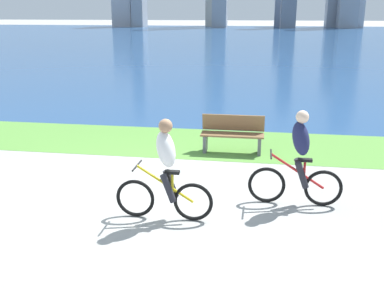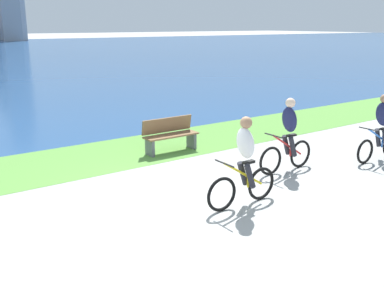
{
  "view_description": "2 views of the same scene",
  "coord_description": "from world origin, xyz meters",
  "px_view_note": "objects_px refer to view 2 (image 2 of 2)",
  "views": [
    {
      "loc": [
        2.33,
        -7.89,
        3.31
      ],
      "look_at": [
        1.02,
        0.3,
        0.85
      ],
      "focal_mm": 42.41,
      "sensor_mm": 36.0,
      "label": 1
    },
    {
      "loc": [
        -4.4,
        -7.01,
        3.3
      ],
      "look_at": [
        0.66,
        0.22,
        0.89
      ],
      "focal_mm": 41.48,
      "sensor_mm": 36.0,
      "label": 2
    }
  ],
  "objects_px": {
    "bench_near_path": "(170,135)",
    "cyclist_lead": "(244,162)",
    "cyclist_trailing": "(288,135)",
    "cyclist_distant_rear": "(381,127)"
  },
  "relations": [
    {
      "from": "bench_near_path",
      "to": "cyclist_lead",
      "type": "bearing_deg",
      "value": -101.81
    },
    {
      "from": "cyclist_trailing",
      "to": "bench_near_path",
      "type": "relative_size",
      "value": 1.13
    },
    {
      "from": "cyclist_trailing",
      "to": "bench_near_path",
      "type": "bearing_deg",
      "value": 114.81
    },
    {
      "from": "cyclist_lead",
      "to": "cyclist_distant_rear",
      "type": "xyz_separation_m",
      "value": [
        4.67,
        0.22,
        -0.01
      ]
    },
    {
      "from": "cyclist_lead",
      "to": "cyclist_trailing",
      "type": "relative_size",
      "value": 0.99
    },
    {
      "from": "cyclist_distant_rear",
      "to": "bench_near_path",
      "type": "relative_size",
      "value": 1.12
    },
    {
      "from": "cyclist_lead",
      "to": "bench_near_path",
      "type": "relative_size",
      "value": 1.13
    },
    {
      "from": "cyclist_distant_rear",
      "to": "cyclist_lead",
      "type": "bearing_deg",
      "value": -177.26
    },
    {
      "from": "bench_near_path",
      "to": "cyclist_trailing",
      "type": "bearing_deg",
      "value": -65.19
    },
    {
      "from": "cyclist_distant_rear",
      "to": "bench_near_path",
      "type": "xyz_separation_m",
      "value": [
        -3.86,
        3.62,
        -0.38
      ]
    }
  ]
}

